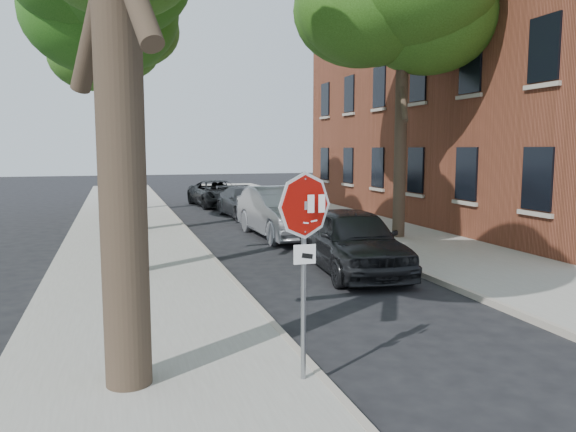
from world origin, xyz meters
The scene contains 14 objects.
ground centered at (0.00, 0.00, 0.00)m, with size 120.00×120.00×0.00m, color black.
sidewalk_left centered at (-2.50, 12.00, 0.06)m, with size 4.00×55.00×0.12m, color gray.
sidewalk_right centered at (6.00, 12.00, 0.06)m, with size 4.00×55.00×0.12m, color gray.
curb_left centered at (-0.45, 12.00, 0.07)m, with size 0.12×55.00×0.13m, color #9E9384.
curb_right centered at (3.95, 12.00, 0.07)m, with size 0.12×55.00×0.13m, color #9E9384.
apartment_building centered at (14.00, 14.00, 7.65)m, with size 12.20×20.20×15.30m.
stop_sign centered at (-0.70, -0.03, 1.95)m, with size 0.76×0.34×2.61m.
tree_mid_b centered at (-2.42, 14.12, 8.00)m, with size 5.88×5.46×10.36m.
tree_far centered at (-2.72, 21.11, 7.21)m, with size 5.29×4.91×9.33m.
tree_right centered at (5.98, 10.11, 7.21)m, with size 5.29×4.91×9.33m.
car_a centered at (2.60, 6.00, 0.79)m, with size 1.87×4.65×1.58m, color black.
car_b centered at (2.48, 11.68, 0.86)m, with size 1.82×5.21×1.72m, color gray.
car_c centered at (2.60, 17.52, 0.66)m, with size 1.86×4.57×1.33m, color #525257.
car_d centered at (2.19, 22.54, 0.68)m, with size 2.24×4.87×1.35m, color black.
Camera 1 is at (-2.88, -6.42, 3.00)m, focal length 35.00 mm.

